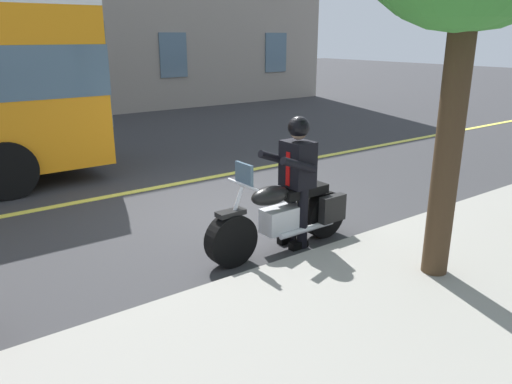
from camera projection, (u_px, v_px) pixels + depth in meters
name	position (u px, v px, depth m)	size (l,w,h in m)	color
ground_plane	(232.00, 214.00, 7.81)	(80.00, 80.00, 0.00)	#333335
lane_center_stripe	(174.00, 184.00, 9.35)	(60.00, 0.16, 0.01)	#E5DB4C
motorcycle_main	(285.00, 216.00, 6.43)	(2.21, 0.61, 1.26)	black
rider_main	(297.00, 171.00, 6.36)	(0.62, 0.55, 1.74)	black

